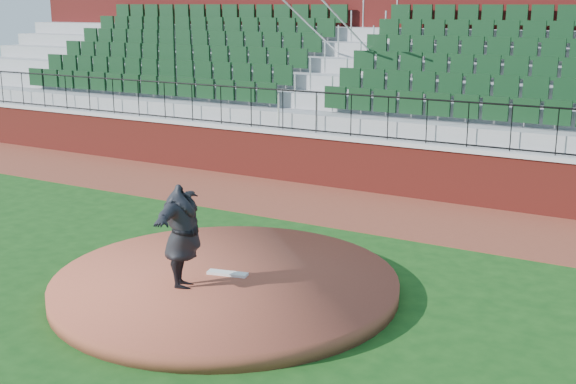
{
  "coord_description": "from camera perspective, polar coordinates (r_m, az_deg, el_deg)",
  "views": [
    {
      "loc": [
        6.06,
        -9.02,
        4.4
      ],
      "look_at": [
        0.0,
        1.5,
        1.3
      ],
      "focal_mm": 46.14,
      "sensor_mm": 36.0,
      "label": 1
    }
  ],
  "objects": [
    {
      "name": "seating_stands",
      "position": [
        19.81,
        12.08,
        7.92
      ],
      "size": [
        34.0,
        5.1,
        4.6
      ],
      "primitive_type": null,
      "color": "gray",
      "rests_on": "ground"
    },
    {
      "name": "wall_cap",
      "position": [
        17.42,
        9.09,
        3.72
      ],
      "size": [
        34.0,
        0.45,
        0.1
      ],
      "primitive_type": "cube",
      "color": "#B7B7B7",
      "rests_on": "field_wall"
    },
    {
      "name": "wall_railing",
      "position": [
        17.33,
        9.16,
        5.51
      ],
      "size": [
        34.0,
        0.05,
        1.0
      ],
      "primitive_type": null,
      "color": "black",
      "rests_on": "wall_cap"
    },
    {
      "name": "concourse_wall",
      "position": [
        22.44,
        14.4,
        9.66
      ],
      "size": [
        34.0,
        0.5,
        5.5
      ],
      "primitive_type": "cube",
      "color": "maroon",
      "rests_on": "ground"
    },
    {
      "name": "pitching_rubber",
      "position": [
        11.77,
        -4.69,
        -6.27
      ],
      "size": [
        0.67,
        0.31,
        0.04
      ],
      "primitive_type": "cube",
      "rotation": [
        0.0,
        0.0,
        0.23
      ],
      "color": "white",
      "rests_on": "pitchers_mound"
    },
    {
      "name": "pitcher",
      "position": [
        11.11,
        -8.15,
        -3.4
      ],
      "size": [
        1.27,
        2.01,
        1.59
      ],
      "primitive_type": "imported",
      "rotation": [
        0.0,
        0.0,
        1.98
      ],
      "color": "black",
      "rests_on": "pitchers_mound"
    },
    {
      "name": "pitchers_mound",
      "position": [
        11.75,
        -4.82,
        -7.08
      ],
      "size": [
        5.41,
        5.41,
        0.25
      ],
      "primitive_type": "cylinder",
      "color": "brown",
      "rests_on": "ground"
    },
    {
      "name": "warning_track",
      "position": [
        16.25,
        6.88,
        -1.47
      ],
      "size": [
        34.0,
        3.2,
        0.01
      ],
      "primitive_type": "cube",
      "color": "brown",
      "rests_on": "ground"
    },
    {
      "name": "ground",
      "position": [
        11.73,
        -3.7,
        -7.75
      ],
      "size": [
        90.0,
        90.0,
        0.0
      ],
      "primitive_type": "plane",
      "color": "#134012",
      "rests_on": "ground"
    },
    {
      "name": "field_wall",
      "position": [
        17.55,
        9.01,
        1.63
      ],
      "size": [
        34.0,
        0.35,
        1.2
      ],
      "primitive_type": "cube",
      "color": "maroon",
      "rests_on": "ground"
    }
  ]
}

